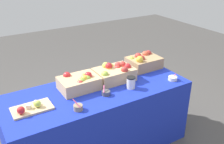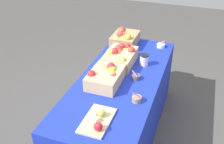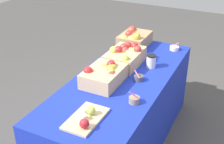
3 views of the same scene
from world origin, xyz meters
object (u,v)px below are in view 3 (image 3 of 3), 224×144
sample_bowl_near (174,48)px  coffee_cup (151,61)px  cutting_board_front (86,118)px  sample_bowl_mid (134,100)px  apple_crate_right (104,75)px  sample_bowl_far (139,78)px  apple_crate_left (134,39)px  apple_crate_middle (125,56)px

sample_bowl_near → coffee_cup: bearing=170.1°
cutting_board_front → sample_bowl_near: size_ratio=3.66×
cutting_board_front → sample_bowl_near: (1.47, -0.20, -0.00)m
sample_bowl_mid → coffee_cup: size_ratio=0.88×
apple_crate_right → sample_bowl_far: apple_crate_right is taller
coffee_cup → apple_crate_right: bearing=150.7°
cutting_board_front → apple_crate_left: bearing=9.3°
apple_crate_right → coffee_cup: (0.45, -0.25, -0.01)m
cutting_board_front → sample_bowl_mid: 0.41m
apple_crate_middle → coffee_cup: apple_crate_middle is taller
sample_bowl_near → sample_bowl_far: sample_bowl_near is taller
apple_crate_middle → sample_bowl_far: (-0.25, -0.24, -0.06)m
apple_crate_left → sample_bowl_mid: (-1.04, -0.44, -0.05)m
cutting_board_front → sample_bowl_near: 1.49m
sample_bowl_mid → cutting_board_front: bearing=149.2°
apple_crate_middle → sample_bowl_far: apple_crate_middle is taller
apple_crate_middle → apple_crate_right: bearing=179.4°
apple_crate_left → sample_bowl_far: size_ratio=4.11×
cutting_board_front → sample_bowl_mid: sample_bowl_mid is taller
apple_crate_middle → apple_crate_right: (-0.41, 0.00, -0.01)m
apple_crate_middle → sample_bowl_far: 0.35m
apple_crate_left → sample_bowl_mid: apple_crate_left is taller
apple_crate_left → sample_bowl_mid: size_ratio=3.41×
apple_crate_middle → coffee_cup: (0.04, -0.25, -0.02)m
apple_crate_left → coffee_cup: 0.54m
apple_crate_left → apple_crate_middle: size_ratio=0.92×
cutting_board_front → sample_bowl_far: 0.70m
sample_bowl_near → apple_crate_left: bearing=100.2°
apple_crate_left → coffee_cup: apple_crate_left is taller
apple_crate_left → apple_crate_right: 0.87m
cutting_board_front → coffee_cup: size_ratio=2.80×
sample_bowl_far → apple_crate_middle: bearing=44.4°
apple_crate_middle → sample_bowl_near: (0.53, -0.33, -0.06)m
cutting_board_front → sample_bowl_far: bearing=-9.1°
apple_crate_middle → sample_bowl_mid: apple_crate_middle is taller
apple_crate_right → sample_bowl_near: size_ratio=4.07×
apple_crate_right → cutting_board_front: bearing=-165.7°
apple_crate_left → sample_bowl_far: bearing=-154.3°
apple_crate_right → coffee_cup: size_ratio=3.11×
apple_crate_middle → apple_crate_left: bearing=12.0°
sample_bowl_mid → coffee_cup: coffee_cup is taller
apple_crate_right → sample_bowl_near: 1.00m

